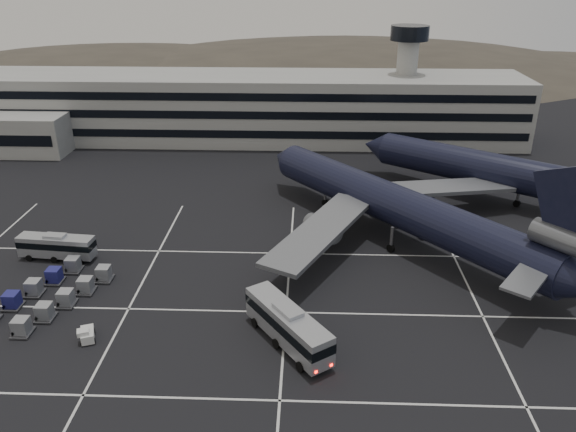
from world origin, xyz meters
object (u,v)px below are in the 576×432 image
object	(u,v)px
trijet_main	(401,207)
uld_cluster	(50,293)
bus_near	(288,324)
bus_far	(57,246)

from	to	relation	value
trijet_main	uld_cluster	bearing A→B (deg)	161.73
bus_near	bus_far	distance (m)	35.57
uld_cluster	trijet_main	bearing A→B (deg)	21.28
bus_far	uld_cluster	bearing A→B (deg)	-156.94
bus_near	bus_far	world-z (taller)	bus_near
bus_far	uld_cluster	xyz separation A→B (m)	(3.15, -9.85, -1.02)
bus_near	bus_far	bearing A→B (deg)	115.86
bus_near	uld_cluster	xyz separation A→B (m)	(-28.06, 7.19, -1.47)
trijet_main	bus_near	xyz separation A→B (m)	(-14.75, -23.86, -2.85)
trijet_main	bus_far	size ratio (longest dim) A/B	4.64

